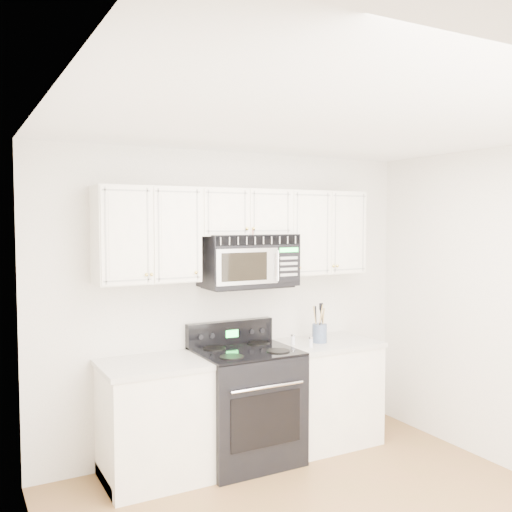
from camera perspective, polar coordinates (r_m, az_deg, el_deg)
room at (r=3.56m, az=10.04°, el=-7.92°), size 3.51×3.51×2.61m
base_cabinet_left at (r=4.67m, az=-9.90°, el=-16.26°), size 0.86×0.65×0.92m
base_cabinet_right at (r=5.36m, az=7.05°, el=-13.60°), size 0.86×0.65×0.92m
range at (r=4.91m, az=-1.05°, el=-14.50°), size 0.80×0.73×1.13m
upper_cabinets at (r=4.83m, az=-1.60°, el=2.71°), size 2.44×0.37×0.75m
microwave at (r=4.84m, az=-0.77°, el=-0.41°), size 0.80×0.45×0.44m
utensil_crock at (r=5.15m, az=6.38°, el=-7.57°), size 0.13×0.13×0.35m
shaker_salt at (r=5.05m, az=3.72°, el=-8.32°), size 0.04×0.04×0.09m
shaker_pepper at (r=4.96m, az=5.50°, el=-8.54°), size 0.04×0.04×0.09m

